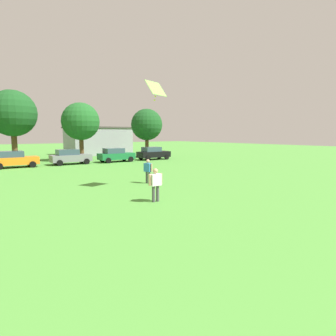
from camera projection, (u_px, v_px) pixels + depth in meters
name	position (u px, v px, depth m)	size (l,w,h in m)	color
ground_plane	(9.00, 174.00, 23.68)	(160.00, 160.00, 0.00)	#4C9338
adult_bystander	(155.00, 182.00, 13.96)	(0.80, 0.32, 1.68)	#4C4C51
bystander_near_trees	(148.00, 169.00, 19.26)	(0.43, 0.76, 1.65)	#4C4C51
kite	(156.00, 89.00, 16.73)	(1.52, 1.06, 1.18)	#8CD859
parked_car_orange_1	(14.00, 159.00, 28.16)	(4.30, 2.02, 1.68)	orange
parked_car_gray_2	(70.00, 157.00, 31.28)	(4.30, 2.02, 1.68)	slate
parked_car_green_3	(116.00, 155.00, 34.04)	(4.30, 2.02, 1.68)	#196B38
parked_car_black_4	(153.00, 153.00, 37.15)	(4.30, 2.02, 1.68)	black
tree_center	(12.00, 114.00, 33.36)	(5.50, 5.50, 8.57)	brown
tree_right	(81.00, 122.00, 35.05)	(4.66, 4.66, 7.27)	brown
tree_far_right	(147.00, 125.00, 39.94)	(4.45, 4.45, 6.93)	brown
house_left	(98.00, 141.00, 46.34)	(9.91, 6.56, 4.54)	#9999A3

